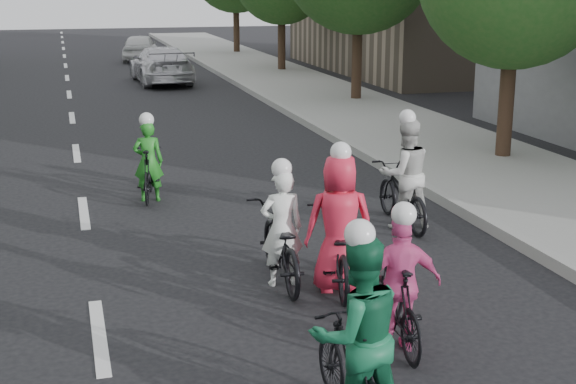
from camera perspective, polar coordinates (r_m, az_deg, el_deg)
name	(u,v)px	position (r m, az deg, el deg)	size (l,w,h in m)	color
ground	(99,336)	(9.16, -13.28, -9.93)	(120.00, 120.00, 0.00)	black
sidewalk_right	(404,132)	(20.43, 8.24, 4.22)	(4.00, 80.00, 0.15)	gray
curb_right	(330,136)	(19.72, 3.03, 4.02)	(0.18, 80.00, 0.18)	#999993
cyclist_0	(355,350)	(6.98, 4.81, -11.12)	(0.88, 1.62, 1.90)	black
cyclist_1	(338,238)	(10.02, 3.56, -3.32)	(1.01, 1.95, 1.90)	black
cyclist_2	(280,241)	(10.23, -0.56, -3.48)	(0.75, 1.94, 1.65)	black
cyclist_3	(398,295)	(8.51, 7.86, -7.26)	(0.89, 1.60, 1.62)	black
cyclist_4	(403,186)	(12.66, 8.20, 0.45)	(0.85, 1.86, 1.88)	black
cyclist_5	(148,169)	(14.34, -9.91, 1.62)	(0.71, 1.62, 1.57)	black
follow_car_lead	(161,65)	(31.02, -9.01, 8.93)	(1.95, 4.79, 1.39)	silver
follow_car_trail	(140,47)	(40.13, -10.47, 10.09)	(1.53, 3.80, 1.29)	silver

